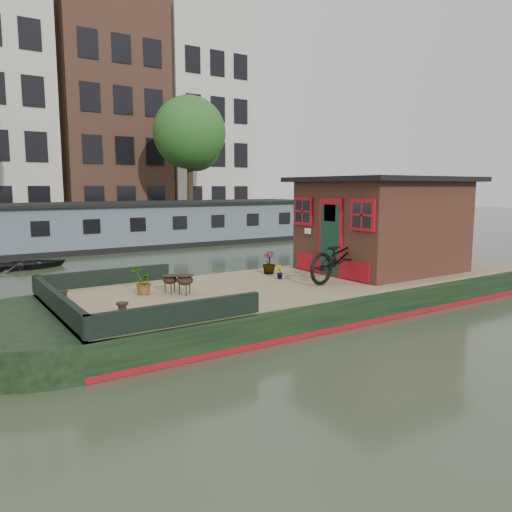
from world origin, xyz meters
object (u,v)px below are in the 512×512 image
cabin (381,223)px  dinghy (26,260)px  bicycle (340,257)px  brazier_rear (185,285)px  brazier_front (170,284)px

cabin → dinghy: (-7.11, 9.79, -1.60)m
bicycle → brazier_rear: size_ratio=5.27×
bicycle → brazier_rear: 3.73m
brazier_front → bicycle: bearing=-13.3°
cabin → brazier_front: bearing=176.9°
cabin → brazier_rear: 5.74m
brazier_rear → dinghy: brazier_rear is taller
cabin → bicycle: (-1.99, -0.59, -0.66)m
bicycle → dinghy: (-5.12, 10.38, -0.94)m
cabin → bicycle: 2.18m
bicycle → brazier_front: (-3.85, 0.91, -0.38)m
bicycle → dinghy: bicycle is taller
cabin → bicycle: bearing=-163.4°
bicycle → brazier_rear: (-3.66, 0.61, -0.36)m
cabin → dinghy: size_ratio=1.47×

